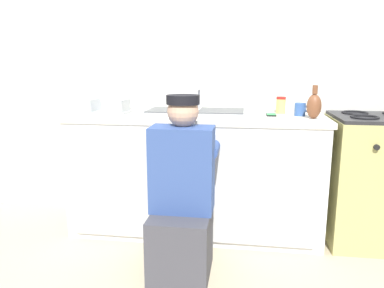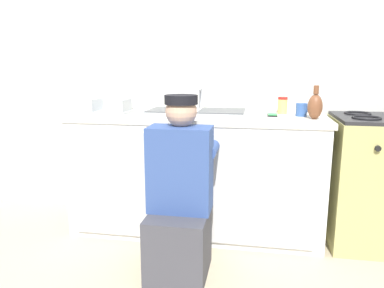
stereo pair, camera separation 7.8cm
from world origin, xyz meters
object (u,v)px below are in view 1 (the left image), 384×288
at_px(dish_rack_tray, 110,111).
at_px(vase_decorative, 314,106).
at_px(water_glass, 126,104).
at_px(condiment_jar, 281,105).
at_px(coffee_mug, 300,109).
at_px(stove_range, 374,179).
at_px(sink_double_basin, 196,112).
at_px(plumber_person, 182,202).
at_px(cell_phone, 271,115).

bearing_deg(dish_rack_tray, vase_decorative, -1.68).
bearing_deg(water_glass, condiment_jar, -1.14).
bearing_deg(coffee_mug, vase_decorative, -63.21).
bearing_deg(water_glass, stove_range, -5.67).
distance_m(sink_double_basin, stove_range, 1.39).
height_order(plumber_person, cell_phone, plumber_person).
relative_size(sink_double_basin, stove_range, 0.85).
bearing_deg(vase_decorative, condiment_jar, 128.46).
relative_size(sink_double_basin, dish_rack_tray, 2.86).
distance_m(coffee_mug, vase_decorative, 0.16).
distance_m(stove_range, cell_phone, 0.88).
bearing_deg(cell_phone, sink_double_basin, -175.84).
relative_size(condiment_jar, vase_decorative, 0.56).
distance_m(plumber_person, dish_rack_tray, 1.00).
height_order(coffee_mug, vase_decorative, vase_decorative).
bearing_deg(dish_rack_tray, coffee_mug, 3.87).
height_order(sink_double_basin, cell_phone, sink_double_basin).
bearing_deg(plumber_person, sink_double_basin, 89.94).
height_order(coffee_mug, water_glass, water_glass).
bearing_deg(coffee_mug, water_glass, 174.21).
height_order(cell_phone, water_glass, water_glass).
height_order(stove_range, plumber_person, plumber_person).
distance_m(stove_range, vase_decorative, 0.72).
bearing_deg(stove_range, dish_rack_tray, -178.69).
bearing_deg(plumber_person, cell_phone, 50.39).
bearing_deg(coffee_mug, dish_rack_tray, -176.13).
bearing_deg(vase_decorative, dish_rack_tray, 178.32).
bearing_deg(cell_phone, vase_decorative, -25.08).
height_order(coffee_mug, dish_rack_tray, dish_rack_tray).
relative_size(sink_double_basin, condiment_jar, 6.25).
distance_m(water_glass, condiment_jar, 1.24).
height_order(water_glass, dish_rack_tray, dish_rack_tray).
bearing_deg(dish_rack_tray, condiment_jar, 9.29).
relative_size(coffee_mug, dish_rack_tray, 0.45).
height_order(plumber_person, condiment_jar, plumber_person).
bearing_deg(condiment_jar, dish_rack_tray, -170.71).
relative_size(dish_rack_tray, condiment_jar, 2.19).
bearing_deg(cell_phone, plumber_person, -129.61).
relative_size(sink_double_basin, vase_decorative, 3.48).
bearing_deg(plumber_person, coffee_mug, 41.62).
bearing_deg(plumber_person, dish_rack_tray, 138.08).
bearing_deg(dish_rack_tray, stove_range, 1.31).
distance_m(cell_phone, coffee_mug, 0.21).
bearing_deg(water_glass, cell_phone, -7.24).
bearing_deg(condiment_jar, stove_range, -13.78).
xyz_separation_m(sink_double_basin, vase_decorative, (0.83, -0.09, 0.07)).
distance_m(plumber_person, vase_decorative, 1.13).
xyz_separation_m(plumber_person, coffee_mug, (0.76, 0.68, 0.50)).
xyz_separation_m(plumber_person, dish_rack_tray, (-0.65, 0.58, 0.48)).
relative_size(stove_range, water_glass, 9.43).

